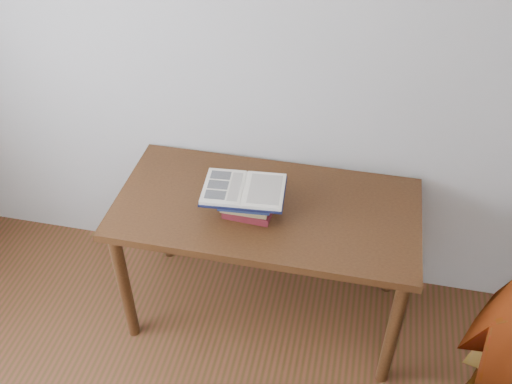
# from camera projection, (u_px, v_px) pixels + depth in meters

# --- Properties ---
(room_shell) EXTENTS (3.54, 3.54, 2.62)m
(room_shell) POSITION_uv_depth(u_px,v_px,m) (18.00, 313.00, 1.03)
(room_shell) COLOR #B1ADA7
(room_shell) RESTS_ON ground
(desk) EXTENTS (1.39, 0.69, 0.74)m
(desk) POSITION_uv_depth(u_px,v_px,m) (266.00, 221.00, 2.66)
(desk) COLOR #492912
(desk) RESTS_ON ground
(book_stack) EXTENTS (0.25, 0.20, 0.12)m
(book_stack) POSITION_uv_depth(u_px,v_px,m) (247.00, 201.00, 2.52)
(book_stack) COLOR maroon
(book_stack) RESTS_ON desk
(open_book) EXTENTS (0.38, 0.28, 0.03)m
(open_book) POSITION_uv_depth(u_px,v_px,m) (244.00, 190.00, 2.47)
(open_book) COLOR black
(open_book) RESTS_ON book_stack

